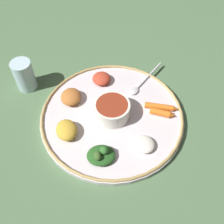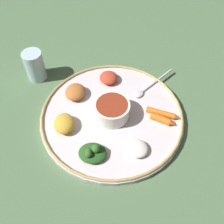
{
  "view_description": "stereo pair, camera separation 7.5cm",
  "coord_description": "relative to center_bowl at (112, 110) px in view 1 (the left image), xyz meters",
  "views": [
    {
      "loc": [
        -0.24,
        0.38,
        0.63
      ],
      "look_at": [
        0.0,
        0.0,
        0.03
      ],
      "focal_mm": 42.44,
      "sensor_mm": 36.0,
      "label": 1
    },
    {
      "loc": [
        -0.3,
        0.34,
        0.63
      ],
      "look_at": [
        0.0,
        0.0,
        0.03
      ],
      "focal_mm": 42.44,
      "sensor_mm": 36.0,
      "label": 2
    }
  ],
  "objects": [
    {
      "name": "mound_lentil_yellow",
      "position": [
        0.07,
        0.12,
        -0.01
      ],
      "size": [
        0.09,
        0.09,
        0.03
      ],
      "primitive_type": "ellipsoid",
      "rotation": [
        0.0,
        0.0,
        2.46
      ],
      "color": "gold",
      "rests_on": "platter"
    },
    {
      "name": "platter",
      "position": [
        0.0,
        0.0,
        -0.03
      ],
      "size": [
        0.41,
        0.41,
        0.01
      ],
      "primitive_type": "cylinder",
      "color": "silver",
      "rests_on": "ground_plane"
    },
    {
      "name": "center_bowl",
      "position": [
        0.0,
        0.0,
        0.0
      ],
      "size": [
        0.1,
        0.1,
        0.05
      ],
      "color": "silver",
      "rests_on": "platter"
    },
    {
      "name": "mound_berbere_red",
      "position": [
        0.1,
        -0.09,
        -0.01
      ],
      "size": [
        0.08,
        0.08,
        0.03
      ],
      "primitive_type": "ellipsoid",
      "rotation": [
        0.0,
        0.0,
        0.94
      ],
      "color": "#B73D28",
      "rests_on": "platter"
    },
    {
      "name": "carrot_near_spoon",
      "position": [
        -0.12,
        -0.08,
        -0.02
      ],
      "size": [
        0.07,
        0.04,
        0.02
      ],
      "color": "orange",
      "rests_on": "platter"
    },
    {
      "name": "ground_plane",
      "position": [
        0.0,
        0.0,
        -0.04
      ],
      "size": [
        2.4,
        2.4,
        0.0
      ],
      "primitive_type": "plane",
      "color": "#4C6B47"
    },
    {
      "name": "drinking_glass",
      "position": [
        0.3,
        0.04,
        0.0
      ],
      "size": [
        0.06,
        0.06,
        0.1
      ],
      "color": "silver",
      "rests_on": "ground_plane"
    },
    {
      "name": "carrot_outer",
      "position": [
        -0.11,
        -0.1,
        -0.02
      ],
      "size": [
        0.1,
        0.05,
        0.02
      ],
      "color": "orange",
      "rests_on": "platter"
    },
    {
      "name": "mound_chickpea",
      "position": [
        0.13,
        0.02,
        -0.01
      ],
      "size": [
        0.08,
        0.09,
        0.03
      ],
      "primitive_type": "ellipsoid",
      "rotation": [
        0.0,
        0.0,
        2.06
      ],
      "color": "#B2662D",
      "rests_on": "platter"
    },
    {
      "name": "spoon",
      "position": [
        -0.01,
        -0.15,
        -0.02
      ],
      "size": [
        0.03,
        0.17,
        0.01
      ],
      "color": "silver",
      "rests_on": "platter"
    },
    {
      "name": "platter_rim",
      "position": [
        0.0,
        0.0,
        -0.02
      ],
      "size": [
        0.41,
        0.41,
        0.01
      ],
      "primitive_type": "torus",
      "color": "tan",
      "rests_on": "platter"
    },
    {
      "name": "greens_pile",
      "position": [
        -0.05,
        0.13,
        -0.01
      ],
      "size": [
        0.09,
        0.09,
        0.04
      ],
      "color": "#23511E",
      "rests_on": "platter"
    },
    {
      "name": "mound_rice_white",
      "position": [
        -0.13,
        0.04,
        -0.02
      ],
      "size": [
        0.07,
        0.07,
        0.02
      ],
      "primitive_type": "ellipsoid",
      "rotation": [
        0.0,
        0.0,
        5.86
      ],
      "color": "silver",
      "rests_on": "platter"
    }
  ]
}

